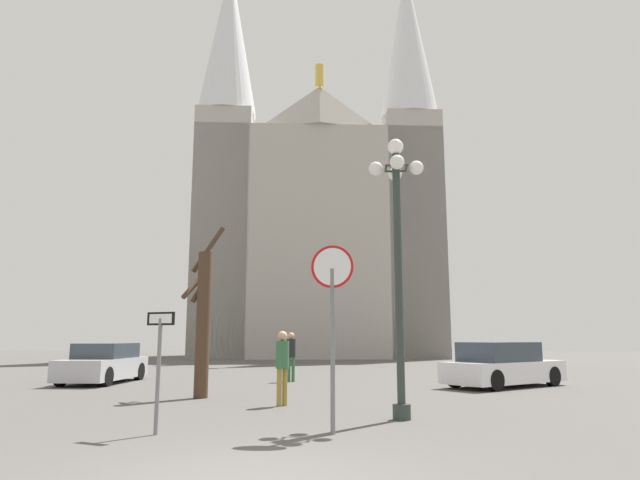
# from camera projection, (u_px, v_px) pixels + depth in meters

# --- Properties ---
(cathedral) EXTENTS (20.40, 14.14, 33.39)m
(cathedral) POSITION_uv_depth(u_px,v_px,m) (317.00, 223.00, 46.83)
(cathedral) COLOR #ADA89E
(cathedral) RESTS_ON ground
(stop_sign) EXTENTS (0.76, 0.13, 3.21)m
(stop_sign) POSITION_uv_depth(u_px,v_px,m) (332.00, 301.00, 9.82)
(stop_sign) COLOR slate
(stop_sign) RESTS_ON ground
(one_way_arrow_sign) EXTENTS (0.56, 0.24, 2.04)m
(one_way_arrow_sign) POSITION_uv_depth(u_px,v_px,m) (159.00, 357.00, 9.62)
(one_way_arrow_sign) COLOR slate
(one_way_arrow_sign) RESTS_ON ground
(street_lamp) EXTENTS (1.16, 1.16, 5.79)m
(street_lamp) POSITION_uv_depth(u_px,v_px,m) (398.00, 240.00, 11.71)
(street_lamp) COLOR #2D3833
(street_lamp) RESTS_ON ground
(bare_tree) EXTENTS (1.02, 0.85, 4.74)m
(bare_tree) POSITION_uv_depth(u_px,v_px,m) (203.00, 318.00, 15.41)
(bare_tree) COLOR #473323
(bare_tree) RESTS_ON ground
(parked_car_near_white) EXTENTS (4.51, 4.22, 1.44)m
(parked_car_near_white) POSITION_uv_depth(u_px,v_px,m) (503.00, 366.00, 18.45)
(parked_car_near_white) COLOR silver
(parked_car_near_white) RESTS_ON ground
(parked_car_far_silver) EXTENTS (1.85, 4.27, 1.38)m
(parked_car_far_silver) POSITION_uv_depth(u_px,v_px,m) (104.00, 364.00, 20.10)
(parked_car_far_silver) COLOR #B7B7BC
(parked_car_far_silver) RESTS_ON ground
(pedestrian_walking) EXTENTS (0.32, 0.32, 1.75)m
(pedestrian_walking) POSITION_uv_depth(u_px,v_px,m) (282.00, 360.00, 13.49)
(pedestrian_walking) COLOR olive
(pedestrian_walking) RESTS_ON ground
(pedestrian_standing) EXTENTS (0.32, 0.32, 1.77)m
(pedestrian_standing) POSITION_uv_depth(u_px,v_px,m) (291.00, 352.00, 20.65)
(pedestrian_standing) COLOR #33663F
(pedestrian_standing) RESTS_ON ground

